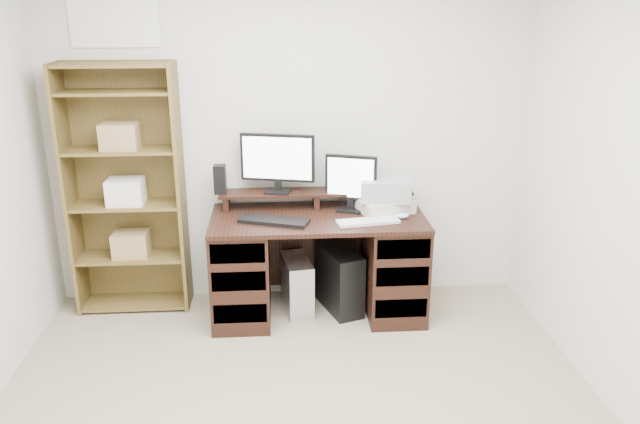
{
  "coord_description": "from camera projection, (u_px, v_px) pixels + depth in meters",
  "views": [
    {
      "loc": [
        -0.09,
        -2.49,
        2.19
      ],
      "look_at": [
        0.18,
        1.43,
        0.85
      ],
      "focal_mm": 35.0,
      "sensor_mm": 36.0,
      "label": 1
    }
  ],
  "objects": [
    {
      "name": "room",
      "position": [
        300.0,
        232.0,
        2.66
      ],
      "size": [
        3.54,
        4.04,
        2.54
      ],
      "color": "gray",
      "rests_on": "ground"
    },
    {
      "name": "desk",
      "position": [
        318.0,
        263.0,
        4.5
      ],
      "size": [
        1.5,
        0.7,
        0.75
      ],
      "color": "black",
      "rests_on": "ground"
    },
    {
      "name": "riser_shelf",
      "position": [
        316.0,
        194.0,
        4.55
      ],
      "size": [
        1.4,
        0.22,
        0.12
      ],
      "color": "black",
      "rests_on": "desk"
    },
    {
      "name": "monitor_wide",
      "position": [
        277.0,
        160.0,
        4.44
      ],
      "size": [
        0.53,
        0.18,
        0.42
      ],
      "rotation": [
        0.0,
        0.0,
        -0.23
      ],
      "color": "black",
      "rests_on": "riser_shelf"
    },
    {
      "name": "monitor_small",
      "position": [
        351.0,
        181.0,
        4.43
      ],
      "size": [
        0.36,
        0.19,
        0.4
      ],
      "rotation": [
        0.0,
        0.0,
        -0.33
      ],
      "color": "black",
      "rests_on": "desk"
    },
    {
      "name": "speaker",
      "position": [
        220.0,
        179.0,
        4.45
      ],
      "size": [
        0.09,
        0.09,
        0.21
      ],
      "primitive_type": "cube",
      "rotation": [
        0.0,
        0.0,
        -0.04
      ],
      "color": "black",
      "rests_on": "riser_shelf"
    },
    {
      "name": "keyboard_black",
      "position": [
        274.0,
        221.0,
        4.24
      ],
      "size": [
        0.5,
        0.31,
        0.03
      ],
      "primitive_type": "cube",
      "rotation": [
        0.0,
        0.0,
        -0.33
      ],
      "color": "black",
      "rests_on": "desk"
    },
    {
      "name": "keyboard_white",
      "position": [
        368.0,
        221.0,
        4.24
      ],
      "size": [
        0.44,
        0.2,
        0.02
      ],
      "primitive_type": "cube",
      "rotation": [
        0.0,
        0.0,
        0.17
      ],
      "color": "silver",
      "rests_on": "desk"
    },
    {
      "name": "mouse",
      "position": [
        402.0,
        216.0,
        4.32
      ],
      "size": [
        0.11,
        0.08,
        0.04
      ],
      "primitive_type": "ellipsoid",
      "rotation": [
        0.0,
        0.0,
        0.19
      ],
      "color": "silver",
      "rests_on": "desk"
    },
    {
      "name": "printer",
      "position": [
        385.0,
        205.0,
        4.46
      ],
      "size": [
        0.43,
        0.37,
        0.09
      ],
      "primitive_type": "cube",
      "rotation": [
        0.0,
        0.0,
        0.34
      ],
      "color": "beige",
      "rests_on": "desk"
    },
    {
      "name": "basket",
      "position": [
        386.0,
        189.0,
        4.42
      ],
      "size": [
        0.38,
        0.29,
        0.15
      ],
      "primitive_type": "cube",
      "rotation": [
        0.0,
        0.0,
        -0.13
      ],
      "color": "#90969A",
      "rests_on": "printer"
    },
    {
      "name": "tower_silver",
      "position": [
        297.0,
        284.0,
        4.59
      ],
      "size": [
        0.24,
        0.42,
        0.4
      ],
      "primitive_type": "cube",
      "rotation": [
        0.0,
        0.0,
        0.16
      ],
      "color": "#B9BBC1",
      "rests_on": "ground"
    },
    {
      "name": "tower_black",
      "position": [
        339.0,
        279.0,
        4.6
      ],
      "size": [
        0.34,
        0.51,
        0.47
      ],
      "rotation": [
        0.0,
        0.0,
        0.33
      ],
      "color": "black",
      "rests_on": "ground"
    },
    {
      "name": "bookshelf",
      "position": [
        126.0,
        188.0,
        4.44
      ],
      "size": [
        0.8,
        0.3,
        1.8
      ],
      "color": "brown",
      "rests_on": "ground"
    }
  ]
}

